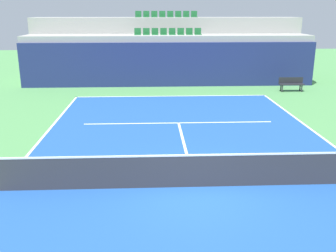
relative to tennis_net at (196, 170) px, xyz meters
name	(u,v)px	position (x,y,z in m)	size (l,w,h in m)	color
ground_plane	(195,187)	(0.00, 0.00, -0.51)	(80.00, 80.00, 0.00)	#4C8C4C
court_surface	(195,187)	(0.00, 0.00, -0.50)	(11.00, 24.00, 0.01)	#1E4C99
baseline_far	(172,96)	(0.00, 11.95, -0.50)	(11.00, 0.10, 0.00)	white
service_line_far	(179,123)	(0.00, 6.40, -0.50)	(8.26, 0.10, 0.00)	white
centre_service_line	(185,148)	(0.00, 3.20, -0.50)	(0.10, 6.40, 0.00)	white
back_wall	(169,65)	(0.00, 15.02, 0.90)	(18.96, 0.30, 2.81)	navy
stands_tier_lower	(168,59)	(0.00, 16.37, 1.10)	(18.96, 2.40, 3.21)	#9E9E99
stands_tier_upper	(166,48)	(0.00, 18.77, 1.64)	(18.96, 2.40, 4.30)	#9E9E99
seating_row_lower	(168,33)	(0.00, 16.47, 2.82)	(4.46, 0.44, 0.44)	#1E6633
seating_row_upper	(166,15)	(0.00, 18.87, 3.92)	(4.46, 0.44, 0.44)	#1E6633
tennis_net	(196,170)	(0.00, 0.00, 0.00)	(11.08, 0.08, 1.07)	black
player_bench	(291,83)	(7.40, 13.05, 0.00)	(1.50, 0.40, 0.85)	#232328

